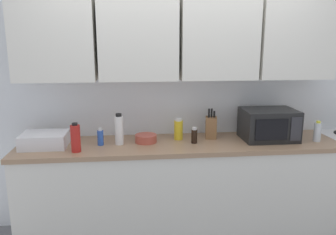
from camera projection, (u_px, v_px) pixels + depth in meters
The scene contains 12 objects.
wall_back_with_cabinets at pixel (177, 64), 3.09m from camera, with size 3.72×0.38×2.60m.
counter_run at pixel (179, 189), 3.11m from camera, with size 2.85×0.63×0.90m.
microwave at pixel (269, 124), 3.08m from camera, with size 0.48×0.37×0.28m.
dish_rack at pixel (45, 140), 2.88m from camera, with size 0.38×0.30×0.12m, color silver.
knife_block at pixel (211, 127), 3.13m from camera, with size 0.12×0.14×0.28m.
bottle_white_jar at pixel (119, 130), 2.93m from camera, with size 0.07×0.07×0.28m.
bottle_yellow_mustard at pixel (178, 129), 3.09m from camera, with size 0.08×0.08×0.20m.
bottle_blue_cleaner at pixel (100, 137), 2.92m from camera, with size 0.05×0.05×0.15m.
bottle_soy_dark at pixel (194, 136), 2.98m from camera, with size 0.05×0.05×0.14m.
bottle_clear_tall at pixel (317, 132), 3.03m from camera, with size 0.06×0.06×0.19m.
bottle_red_sauce at pixel (76, 138), 2.73m from camera, with size 0.08×0.08×0.24m.
bowl_ceramic_small at pixel (146, 138), 3.01m from camera, with size 0.19×0.19×0.07m, color #B24C3D.
Camera 1 is at (-0.41, -3.16, 1.78)m, focal length 35.95 mm.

